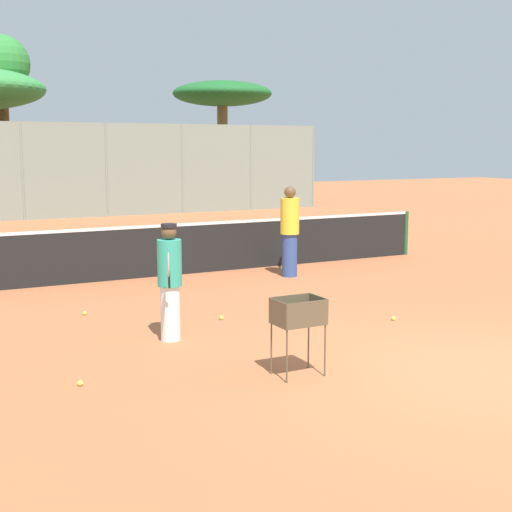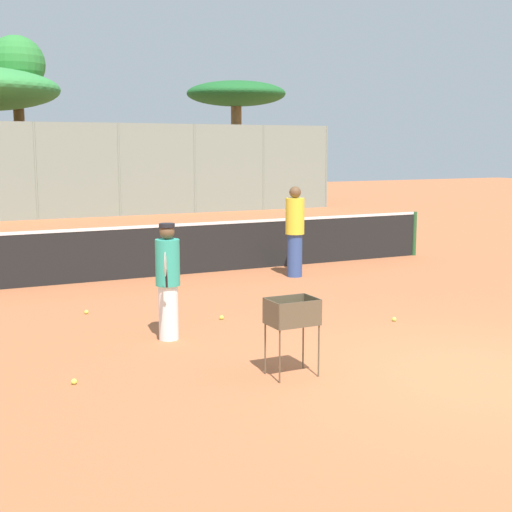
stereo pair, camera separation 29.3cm
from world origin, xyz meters
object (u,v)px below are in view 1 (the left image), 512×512
at_px(player_white_outfit, 290,230).
at_px(tennis_net, 209,246).
at_px(parked_car, 176,189).
at_px(player_red_cap, 170,280).
at_px(ball_cart, 297,318).

bearing_deg(player_white_outfit, tennis_net, 81.98).
bearing_deg(tennis_net, parked_car, 70.72).
distance_m(tennis_net, player_red_cap, 5.40).
xyz_separation_m(tennis_net, player_red_cap, (-2.67, -4.69, 0.28)).
xyz_separation_m(player_red_cap, parked_car, (8.91, 22.54, -0.18)).
bearing_deg(player_red_cap, parked_car, -179.47).
bearing_deg(player_red_cap, tennis_net, 172.45).
bearing_deg(parked_car, tennis_net, -109.28).
xyz_separation_m(tennis_net, ball_cart, (-1.92, -6.81, 0.13)).
relative_size(player_white_outfit, player_red_cap, 1.14).
relative_size(ball_cart, parked_car, 0.22).
bearing_deg(ball_cart, player_red_cap, 109.46).
height_order(player_red_cap, parked_car, player_red_cap).
distance_m(player_white_outfit, ball_cart, 6.43).
distance_m(player_red_cap, parked_car, 24.24).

